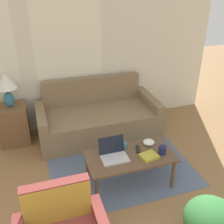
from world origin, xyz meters
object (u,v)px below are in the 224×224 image
table_lamp (6,85)px  laptop (114,153)px  cup_yellow (162,150)px  snack_bowl (149,142)px  couch (97,119)px  tv_remote (138,149)px  cup_navy (123,145)px  coffee_table (130,158)px  book_red (149,156)px

table_lamp → laptop: 1.96m
cup_yellow → snack_bowl: (-0.07, 0.24, -0.03)m
couch → cup_yellow: bearing=-72.6°
cup_yellow → tv_remote: (-0.25, 0.17, -0.04)m
cup_navy → tv_remote: bearing=-28.3°
coffee_table → snack_bowl: bearing=25.6°
coffee_table → book_red: book_red is taller
table_lamp → tv_remote: (1.54, -1.43, -0.53)m
cup_navy → cup_yellow: cup_yellow is taller
couch → cup_navy: size_ratio=22.78×
couch → laptop: size_ratio=6.14×
book_red → coffee_table: bearing=151.5°
table_lamp → coffee_table: (1.41, -1.51, -0.59)m
laptop → cup_yellow: laptop is taller
couch → book_red: (0.26, -1.47, 0.21)m
coffee_table → cup_yellow: (0.39, -0.09, 0.10)m
cup_yellow → tv_remote: size_ratio=0.68×
couch → coffee_table: (0.06, -1.36, 0.14)m
tv_remote → laptop: bearing=-172.2°
book_red → tv_remote: size_ratio=1.48×
cup_navy → book_red: bearing=-50.1°
laptop → cup_yellow: 0.61m
table_lamp → snack_bowl: 2.26m
couch → laptop: bearing=-96.3°
couch → laptop: (-0.15, -1.33, 0.24)m
laptop → cup_navy: (0.18, 0.14, -0.01)m
tv_remote → snack_bowl: bearing=22.5°
snack_bowl → tv_remote: 0.20m
cup_yellow → tv_remote: cup_yellow is taller
coffee_table → book_red: 0.24m
couch → coffee_table: size_ratio=1.80×
table_lamp → cup_yellow: 2.45m
coffee_table → cup_yellow: size_ratio=10.42×
couch → cup_yellow: 1.53m
laptop → cup_navy: laptop is taller
tv_remote → book_red: bearing=-70.5°
cup_navy → book_red: cup_navy is taller
coffee_table → tv_remote: 0.17m
laptop → tv_remote: laptop is taller
table_lamp → tv_remote: table_lamp is taller
couch → snack_bowl: 1.28m
cup_navy → cup_yellow: (0.42, -0.26, 0.01)m
table_lamp → coffee_table: bearing=-47.0°
cup_yellow → tv_remote: 0.31m
cup_yellow → snack_bowl: 0.25m
table_lamp → coffee_table: 2.14m
coffee_table → cup_yellow: bearing=-12.8°
couch → laptop: couch is taller
cup_yellow → tv_remote: bearing=146.8°
table_lamp → cup_yellow: bearing=-41.6°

